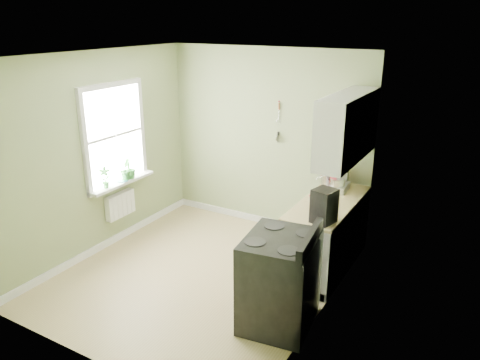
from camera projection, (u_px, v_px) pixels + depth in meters
The scene contains 21 objects.
floor at pixel (200, 275), 5.93m from camera, with size 3.20×3.60×0.02m, color tan.
ceiling at pixel (193, 54), 5.03m from camera, with size 3.20×3.60×0.02m, color white.
wall_back at pixel (267, 140), 6.96m from camera, with size 3.20×0.02×2.70m, color #8E9D6B.
wall_left at pixel (98, 155), 6.24m from camera, with size 0.02×3.60×2.70m, color #8E9D6B.
wall_right at pixel (328, 199), 4.72m from camera, with size 0.02×3.60×2.70m, color #8E9D6B.
base_cabinets at pixel (327, 236), 5.99m from camera, with size 0.60×1.60×0.87m, color silver.
countertop at pixel (329, 203), 5.84m from camera, with size 0.64×1.60×0.04m, color tan.
upper_cabinets at pixel (348, 127), 5.54m from camera, with size 0.35×1.40×0.80m, color silver.
window at pixel (114, 135), 6.40m from camera, with size 0.06×1.14×1.44m.
window_sill at pixel (122, 182), 6.59m from camera, with size 0.18×1.14×0.04m, color white.
radiator at pixel (120, 205), 6.67m from camera, with size 0.12×0.50×0.35m, color white.
wall_utensils at pixel (278, 128), 6.77m from camera, with size 0.02×0.14×0.58m.
stove at pixel (280, 280), 4.85m from camera, with size 0.81×0.90×1.12m.
stand_mixer at pixel (340, 176), 6.16m from camera, with size 0.24×0.38×0.45m.
kettle at pixel (326, 179), 6.34m from camera, with size 0.20×0.12×0.20m.
coffee_maker at pixel (324, 207), 5.19m from camera, with size 0.28×0.29×0.39m.
red_tray at pixel (331, 169), 6.48m from camera, with size 0.37×0.37×0.02m, color #B61224.
jar at pixel (312, 198), 5.83m from camera, with size 0.07×0.07×0.08m.
plant_a at pixel (105, 178), 6.27m from camera, with size 0.16×0.11×0.30m, color #357C33.
plant_b at pixel (125, 169), 6.59m from camera, with size 0.17×0.14×0.31m, color #357C33.
plant_c at pixel (129, 168), 6.66m from camera, with size 0.17×0.17×0.30m, color #357C33.
Camera 1 is at (3.03, -4.25, 3.10)m, focal length 35.00 mm.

